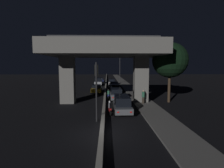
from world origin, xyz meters
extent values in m
plane|color=black|center=(0.00, 0.00, 0.00)|extent=(200.00, 200.00, 0.00)
cube|color=gray|center=(0.00, 35.00, 0.22)|extent=(0.31, 126.00, 0.44)
cube|color=#5B5956|center=(5.14, 28.00, 0.08)|extent=(2.68, 126.00, 0.16)
cube|color=slate|center=(-4.80, 10.91, 3.08)|extent=(1.80, 1.53, 6.16)
cube|color=slate|center=(4.80, 10.91, 3.08)|extent=(1.80, 1.53, 6.16)
cube|color=slate|center=(0.00, 10.91, 7.01)|extent=(14.51, 9.09, 1.70)
cube|color=#333335|center=(0.00, 10.91, 8.31)|extent=(14.51, 0.40, 0.90)
cylinder|color=black|center=(-0.55, 2.87, 2.57)|extent=(0.14, 0.14, 5.14)
cube|color=black|center=(-0.55, 3.05, 4.46)|extent=(0.30, 0.28, 0.95)
sphere|color=red|center=(-0.55, 3.20, 4.76)|extent=(0.18, 0.18, 0.18)
sphere|color=black|center=(-0.55, 3.20, 4.46)|extent=(0.18, 0.18, 0.18)
sphere|color=black|center=(-0.55, 3.20, 4.16)|extent=(0.18, 0.18, 0.18)
cylinder|color=#2D2D30|center=(4.09, 39.56, 4.23)|extent=(0.18, 0.18, 8.47)
cylinder|color=#2D2D30|center=(3.28, 39.56, 8.32)|extent=(1.62, 0.10, 0.10)
ellipsoid|color=#F2B759|center=(2.48, 39.56, 8.22)|extent=(0.56, 0.32, 0.24)
cube|color=#515459|center=(1.91, 5.98, 0.58)|extent=(1.78, 4.70, 0.55)
cube|color=black|center=(1.91, 6.10, 1.29)|extent=(1.55, 3.39, 0.86)
cylinder|color=black|center=(1.06, 7.51, 0.31)|extent=(0.21, 0.62, 0.61)
cylinder|color=black|center=(2.71, 7.54, 0.31)|extent=(0.21, 0.62, 0.61)
cylinder|color=black|center=(1.11, 4.43, 0.31)|extent=(0.21, 0.62, 0.61)
cylinder|color=black|center=(2.76, 4.45, 0.31)|extent=(0.21, 0.62, 0.61)
cube|color=red|center=(1.36, 3.62, 0.61)|extent=(0.18, 0.03, 0.11)
cube|color=red|center=(2.54, 3.65, 0.61)|extent=(0.18, 0.03, 0.11)
cube|color=#515459|center=(1.64, 13.01, 0.65)|extent=(1.81, 4.35, 0.70)
cube|color=black|center=(1.64, 13.01, 1.32)|extent=(1.56, 2.62, 0.63)
cylinder|color=black|center=(0.78, 14.40, 0.30)|extent=(0.22, 0.60, 0.60)
cylinder|color=black|center=(2.42, 14.45, 0.30)|extent=(0.22, 0.60, 0.60)
cylinder|color=black|center=(0.86, 11.57, 0.30)|extent=(0.22, 0.60, 0.60)
cylinder|color=black|center=(2.50, 11.62, 0.30)|extent=(0.22, 0.60, 0.60)
cube|color=red|center=(1.11, 10.84, 0.69)|extent=(0.18, 0.04, 0.11)
cube|color=red|center=(2.29, 10.87, 0.69)|extent=(0.18, 0.04, 0.11)
cube|color=black|center=(1.93, 20.42, 0.69)|extent=(1.79, 4.47, 0.75)
cube|color=black|center=(1.93, 20.20, 1.31)|extent=(1.55, 2.15, 0.49)
cylinder|color=black|center=(1.11, 21.90, 0.32)|extent=(0.21, 0.64, 0.64)
cylinder|color=black|center=(2.80, 21.88, 0.32)|extent=(0.21, 0.64, 0.64)
cylinder|color=black|center=(1.07, 18.96, 0.32)|extent=(0.21, 0.64, 0.64)
cylinder|color=black|center=(2.76, 18.94, 0.32)|extent=(0.21, 0.64, 0.64)
cube|color=red|center=(1.30, 18.19, 0.73)|extent=(0.18, 0.03, 0.11)
cube|color=red|center=(2.51, 18.18, 0.73)|extent=(0.18, 0.03, 0.11)
cube|color=gray|center=(1.84, 27.68, 0.62)|extent=(2.00, 4.43, 0.60)
cube|color=black|center=(1.85, 27.46, 1.14)|extent=(1.69, 2.16, 0.45)
cylinder|color=black|center=(0.89, 29.08, 0.32)|extent=(0.23, 0.65, 0.64)
cylinder|color=black|center=(2.68, 29.15, 0.32)|extent=(0.23, 0.65, 0.64)
cylinder|color=black|center=(1.00, 26.21, 0.32)|extent=(0.23, 0.65, 0.64)
cylinder|color=black|center=(2.79, 26.28, 0.32)|extent=(0.23, 0.65, 0.64)
cube|color=red|center=(1.29, 25.47, 0.65)|extent=(0.18, 0.04, 0.11)
cube|color=red|center=(2.57, 25.52, 0.65)|extent=(0.18, 0.04, 0.11)
cube|color=gray|center=(1.58, 33.75, 0.61)|extent=(1.79, 3.96, 0.62)
cube|color=black|center=(1.58, 33.75, 1.25)|extent=(1.54, 2.39, 0.65)
cylinder|color=black|center=(0.81, 35.07, 0.30)|extent=(0.22, 0.61, 0.60)
cylinder|color=black|center=(2.43, 35.01, 0.30)|extent=(0.22, 0.61, 0.60)
cylinder|color=black|center=(0.72, 32.49, 0.30)|extent=(0.22, 0.61, 0.60)
cylinder|color=black|center=(2.34, 32.43, 0.30)|extent=(0.22, 0.61, 0.60)
cube|color=red|center=(0.93, 31.81, 0.65)|extent=(0.18, 0.04, 0.11)
cube|color=red|center=(2.09, 31.77, 0.65)|extent=(0.18, 0.04, 0.11)
cube|color=gold|center=(-1.60, 19.92, 0.62)|extent=(1.80, 4.58, 0.60)
cube|color=black|center=(-1.61, 20.14, 1.19)|extent=(1.56, 2.21, 0.54)
cylinder|color=black|center=(-0.74, 18.43, 0.31)|extent=(0.21, 0.63, 0.63)
cylinder|color=black|center=(-2.43, 18.40, 0.31)|extent=(0.21, 0.63, 0.63)
cylinder|color=black|center=(-0.78, 21.43, 0.31)|extent=(0.21, 0.63, 0.63)
cylinder|color=black|center=(-2.47, 21.40, 0.31)|extent=(0.21, 0.63, 0.63)
cube|color=white|center=(-1.03, 22.21, 0.53)|extent=(0.18, 0.03, 0.11)
cube|color=white|center=(-2.24, 22.19, 0.53)|extent=(0.18, 0.03, 0.11)
cube|color=gray|center=(-1.92, 33.05, 0.68)|extent=(1.86, 4.69, 0.78)
cube|color=black|center=(-1.92, 32.93, 1.50)|extent=(1.64, 3.38, 0.85)
cylinder|color=black|center=(-1.02, 31.50, 0.29)|extent=(0.20, 0.58, 0.58)
cylinder|color=black|center=(-2.83, 31.51, 0.29)|extent=(0.20, 0.58, 0.58)
cylinder|color=black|center=(-1.01, 34.59, 0.29)|extent=(0.20, 0.58, 0.58)
cylinder|color=black|center=(-2.82, 34.60, 0.29)|extent=(0.20, 0.58, 0.58)
cube|color=white|center=(-1.27, 35.40, 0.56)|extent=(0.18, 0.03, 0.11)
cube|color=white|center=(-2.56, 35.40, 0.56)|extent=(0.18, 0.03, 0.11)
cube|color=#141938|center=(-1.61, 42.66, 0.59)|extent=(1.83, 4.70, 0.57)
cube|color=black|center=(-1.62, 42.78, 1.13)|extent=(1.54, 1.91, 0.50)
cylinder|color=black|center=(-0.75, 41.15, 0.30)|extent=(0.22, 0.61, 0.61)
cylinder|color=black|center=(-2.39, 41.10, 0.30)|extent=(0.22, 0.61, 0.61)
cylinder|color=black|center=(-0.84, 44.22, 0.30)|extent=(0.22, 0.61, 0.61)
cylinder|color=black|center=(-2.48, 44.17, 0.30)|extent=(0.22, 0.61, 0.61)
cube|color=white|center=(-1.10, 45.01, 0.50)|extent=(0.18, 0.04, 0.11)
cube|color=white|center=(-2.28, 44.98, 0.50)|extent=(0.18, 0.04, 0.11)
cylinder|color=black|center=(0.59, 5.92, 0.27)|extent=(0.12, 0.54, 0.54)
cylinder|color=black|center=(0.67, 4.64, 0.27)|extent=(0.14, 0.55, 0.54)
cube|color=maroon|center=(0.63, 5.28, 0.49)|extent=(0.30, 0.99, 0.32)
cylinder|color=#3F3F44|center=(0.63, 5.28, 0.89)|extent=(0.34, 0.34, 0.47)
sphere|color=silver|center=(0.63, 5.28, 1.24)|extent=(0.24, 0.24, 0.24)
cube|color=red|center=(0.67, 4.59, 0.49)|extent=(0.08, 0.04, 0.08)
cylinder|color=black|center=(0.57, 14.64, 0.26)|extent=(0.09, 0.52, 0.52)
cylinder|color=black|center=(0.53, 13.40, 0.26)|extent=(0.11, 0.52, 0.52)
cube|color=navy|center=(0.55, 14.02, 0.48)|extent=(0.26, 0.95, 0.32)
cylinder|color=#26593F|center=(0.55, 14.02, 0.92)|extent=(0.33, 0.33, 0.55)
sphere|color=black|center=(0.55, 14.02, 1.31)|extent=(0.24, 0.24, 0.24)
cube|color=red|center=(0.53, 13.35, 0.48)|extent=(0.08, 0.03, 0.08)
cylinder|color=#2D261E|center=(4.89, 9.54, 0.57)|extent=(0.32, 0.32, 0.81)
cylinder|color=#26593F|center=(4.89, 9.54, 1.31)|extent=(0.37, 0.37, 0.67)
sphere|color=tan|center=(4.89, 9.54, 1.76)|extent=(0.22, 0.22, 0.22)
cylinder|color=#38281C|center=(8.68, 11.06, 1.95)|extent=(0.36, 0.36, 3.89)
sphere|color=black|center=(8.68, 11.06, 5.63)|extent=(4.63, 4.63, 4.63)
camera|label=1|loc=(0.38, -11.96, 4.74)|focal=28.00mm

